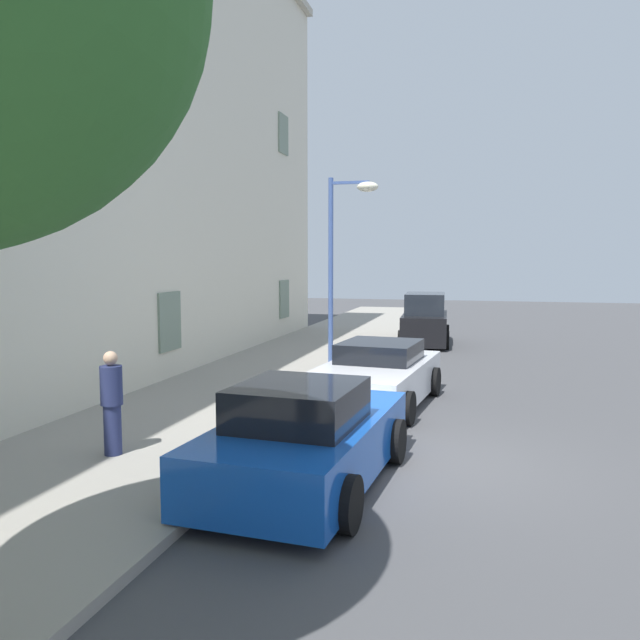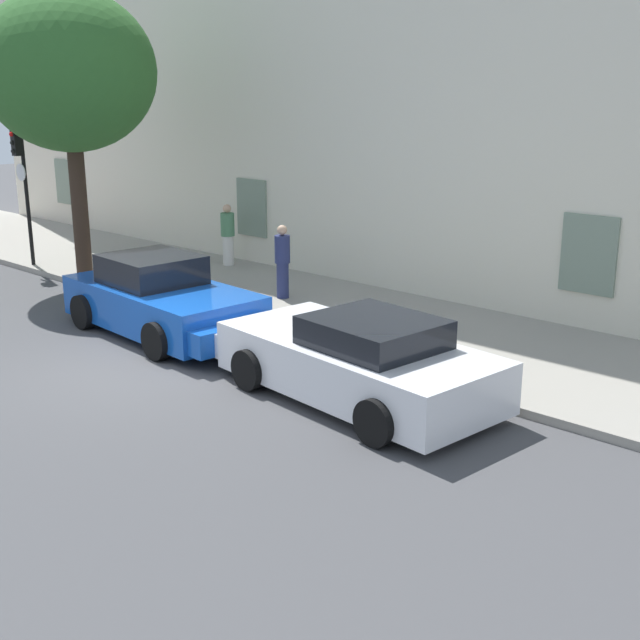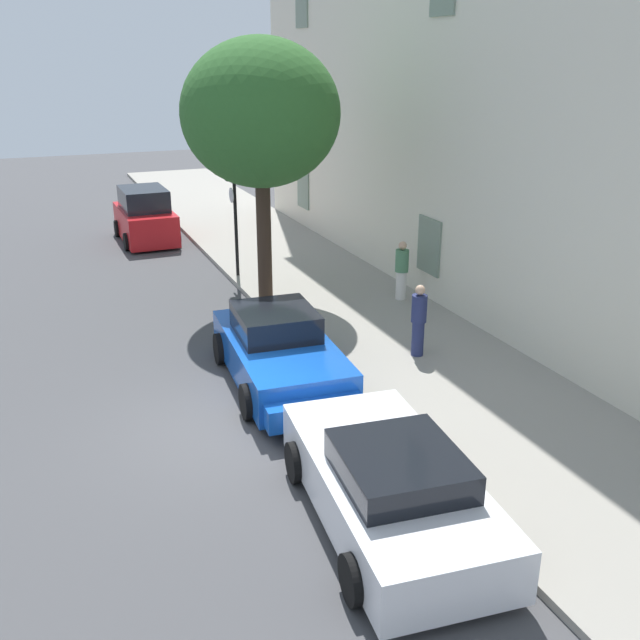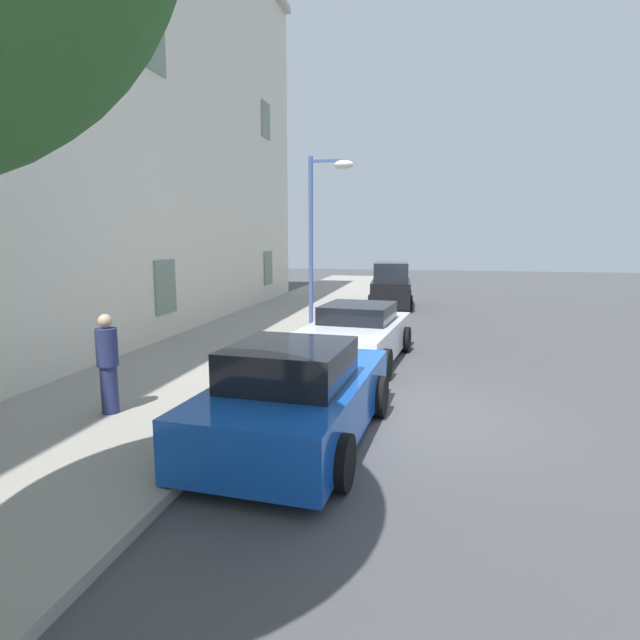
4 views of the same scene
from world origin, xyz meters
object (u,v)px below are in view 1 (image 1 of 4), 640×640
at_px(pedestrian_admiring, 112,402).
at_px(sportscar_yellow_flank, 373,379).
at_px(hatchback_distant, 425,321).
at_px(sportscar_red_lead, 310,437).
at_px(street_lamp, 346,236).

bearing_deg(pedestrian_admiring, sportscar_yellow_flank, -34.42).
relative_size(hatchback_distant, pedestrian_admiring, 2.45).
relative_size(sportscar_red_lead, hatchback_distant, 1.21).
xyz_separation_m(hatchback_distant, pedestrian_admiring, (-15.13, 3.38, 0.11)).
bearing_deg(sportscar_yellow_flank, pedestrian_admiring, 145.58).
bearing_deg(street_lamp, sportscar_yellow_flank, -159.74).
distance_m(sportscar_red_lead, hatchback_distant, 15.10).
distance_m(hatchback_distant, street_lamp, 7.02).
bearing_deg(pedestrian_admiring, street_lamp, -10.80).
relative_size(sportscar_yellow_flank, pedestrian_admiring, 3.15).
xyz_separation_m(sportscar_red_lead, hatchback_distant, (15.10, -0.19, 0.22)).
bearing_deg(street_lamp, sportscar_red_lead, -170.64).
xyz_separation_m(sportscar_yellow_flank, pedestrian_admiring, (-4.77, 3.27, 0.37)).
relative_size(sportscar_red_lead, sportscar_yellow_flank, 0.94).
height_order(sportscar_yellow_flank, hatchback_distant, hatchback_distant).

